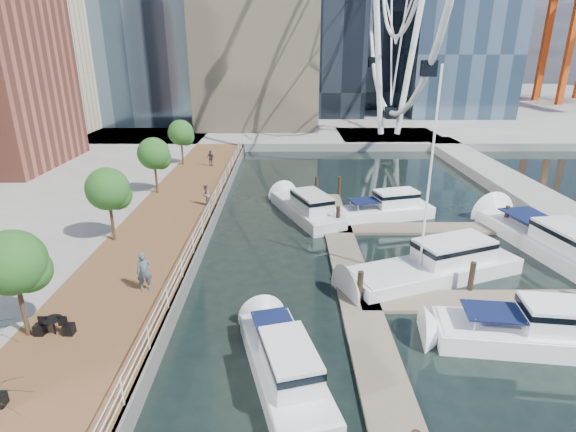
# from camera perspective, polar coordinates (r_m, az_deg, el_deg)

# --- Properties ---
(ground) EXTENTS (520.00, 520.00, 0.00)m
(ground) POSITION_cam_1_polar(r_m,az_deg,el_deg) (16.90, 2.46, -25.23)
(ground) COLOR black
(ground) RESTS_ON ground
(boardwalk) EXTENTS (6.00, 60.00, 1.00)m
(boardwalk) POSITION_cam_1_polar(r_m,az_deg,el_deg) (30.37, -16.14, -3.01)
(boardwalk) COLOR brown
(boardwalk) RESTS_ON ground
(seawall) EXTENTS (0.25, 60.00, 1.00)m
(seawall) POSITION_cam_1_polar(r_m,az_deg,el_deg) (29.70, -10.55, -3.06)
(seawall) COLOR #595954
(seawall) RESTS_ON ground
(land_far) EXTENTS (200.00, 114.00, 1.00)m
(land_far) POSITION_cam_1_polar(r_m,az_deg,el_deg) (114.44, 0.04, 14.34)
(land_far) COLOR gray
(land_far) RESTS_ON ground
(breakwater) EXTENTS (4.00, 60.00, 1.00)m
(breakwater) POSITION_cam_1_polar(r_m,az_deg,el_deg) (39.71, 31.15, 0.26)
(breakwater) COLOR gray
(breakwater) RESTS_ON ground
(pier) EXTENTS (14.00, 12.00, 1.00)m
(pier) POSITION_cam_1_polar(r_m,az_deg,el_deg) (66.54, 12.64, 9.67)
(pier) COLOR gray
(pier) RESTS_ON ground
(railing) EXTENTS (0.10, 60.00, 1.05)m
(railing) POSITION_cam_1_polar(r_m,az_deg,el_deg) (29.33, -10.87, -1.22)
(railing) COLOR white
(railing) RESTS_ON boardwalk
(floating_docks) EXTENTS (16.00, 34.00, 2.60)m
(floating_docks) POSITION_cam_1_polar(r_m,az_deg,el_deg) (26.18, 19.26, -7.23)
(floating_docks) COLOR #6D6051
(floating_docks) RESTS_ON ground
(street_trees) EXTENTS (2.60, 42.60, 4.60)m
(street_trees) POSITION_cam_1_polar(r_m,az_deg,el_deg) (29.02, -21.93, 3.19)
(street_trees) COLOR #3F2B1C
(street_trees) RESTS_ON ground
(yacht_foreground) EXTENTS (9.55, 3.69, 2.15)m
(yacht_foreground) POSITION_cam_1_polar(r_m,az_deg,el_deg) (22.99, 28.79, -14.21)
(yacht_foreground) COLOR white
(yacht_foreground) RESTS_ON ground
(pedestrian_near) EXTENTS (0.83, 0.67, 1.97)m
(pedestrian_near) POSITION_cam_1_polar(r_m,az_deg,el_deg) (23.01, -17.82, -6.76)
(pedestrian_near) COLOR #464E5D
(pedestrian_near) RESTS_ON boardwalk
(pedestrian_mid) EXTENTS (0.74, 0.89, 1.68)m
(pedestrian_mid) POSITION_cam_1_polar(r_m,az_deg,el_deg) (34.62, -10.42, 2.68)
(pedestrian_mid) COLOR #89685F
(pedestrian_mid) RESTS_ON boardwalk
(pedestrian_far) EXTENTS (1.03, 0.80, 1.63)m
(pedestrian_far) POSITION_cam_1_polar(r_m,az_deg,el_deg) (46.92, -9.76, 7.26)
(pedestrian_far) COLOR #33363F
(pedestrian_far) RESTS_ON boardwalk
(moored_yachts) EXTENTS (22.21, 35.87, 11.50)m
(moored_yachts) POSITION_cam_1_polar(r_m,az_deg,el_deg) (27.18, 18.72, -7.28)
(moored_yachts) COLOR white
(moored_yachts) RESTS_ON ground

